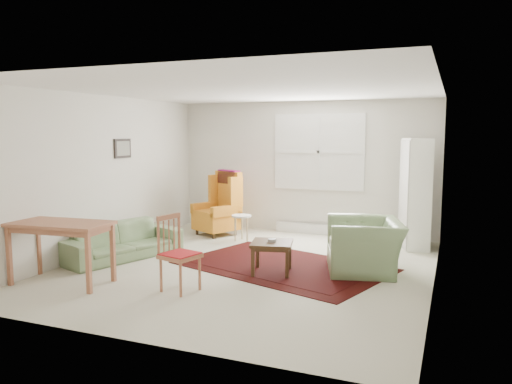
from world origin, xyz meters
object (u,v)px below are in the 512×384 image
at_px(wingback_chair, 216,203).
at_px(coffee_table, 272,257).
at_px(sofa, 122,234).
at_px(cabinet, 415,194).
at_px(stool, 242,228).
at_px(desk_chair, 180,254).
at_px(desk, 62,253).
at_px(armchair, 365,240).

height_order(wingback_chair, coffee_table, wingback_chair).
height_order(sofa, coffee_table, sofa).
distance_m(sofa, wingback_chair, 2.18).
distance_m(coffee_table, cabinet, 2.95).
xyz_separation_m(stool, cabinet, (2.89, 0.57, 0.68)).
relative_size(sofa, stool, 3.95).
relative_size(coffee_table, stool, 1.17).
relative_size(wingback_chair, desk_chair, 1.31).
relative_size(desk, desk_chair, 1.36).
xyz_separation_m(sofa, stool, (1.21, 1.81, -0.14)).
distance_m(wingback_chair, desk, 3.50).
xyz_separation_m(armchair, desk, (-3.47, -2.00, -0.04)).
height_order(armchair, stool, armchair).
bearing_deg(sofa, stool, -14.32).
distance_m(sofa, coffee_table, 2.42).
xyz_separation_m(coffee_table, desk, (-2.32, -1.42, 0.17)).
height_order(coffee_table, desk_chair, desk_chair).
relative_size(cabinet, desk_chair, 1.97).
height_order(sofa, stool, sofa).
distance_m(coffee_table, stool, 2.14).
distance_m(wingback_chair, cabinet, 3.56).
height_order(cabinet, desk_chair, cabinet).
bearing_deg(cabinet, sofa, -166.34).
bearing_deg(armchair, sofa, -96.22).
distance_m(armchair, desk, 4.01).
xyz_separation_m(coffee_table, desk_chair, (-0.77, -1.13, 0.24)).
distance_m(armchair, desk_chair, 2.57).
bearing_deg(desk_chair, coffee_table, -20.11).
bearing_deg(cabinet, stool, 174.66).
relative_size(sofa, armchair, 1.65).
xyz_separation_m(desk, desk_chair, (1.55, 0.29, 0.07)).
bearing_deg(wingback_chair, desk, -71.79).
relative_size(armchair, cabinet, 0.61).
xyz_separation_m(armchair, desk_chair, (-1.92, -1.71, 0.03)).
relative_size(armchair, stool, 2.39).
xyz_separation_m(wingback_chair, cabinet, (3.54, 0.28, 0.30)).
bearing_deg(sofa, desk_chair, -103.69).
relative_size(sofa, wingback_chair, 1.52).
bearing_deg(armchair, desk, -76.39).
height_order(coffee_table, cabinet, cabinet).
bearing_deg(sofa, cabinet, -40.48).
xyz_separation_m(sofa, desk, (0.10, -1.36, 0.03)).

